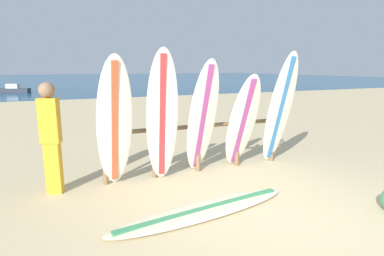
{
  "coord_description": "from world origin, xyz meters",
  "views": [
    {
      "loc": [
        -2.6,
        -2.86,
        1.99
      ],
      "look_at": [
        -0.24,
        2.66,
        0.8
      ],
      "focal_mm": 28.73,
      "sensor_mm": 36.0,
      "label": 1
    }
  ],
  "objects": [
    {
      "name": "surfboard_leaning_left",
      "position": [
        -1.07,
        2.0,
        1.15
      ],
      "size": [
        0.64,
        0.75,
        2.3
      ],
      "color": "white",
      "rests_on": "ground"
    },
    {
      "name": "surfboard_leaning_far_left",
      "position": [
        -1.86,
        1.97,
        1.1
      ],
      "size": [
        0.59,
        0.91,
        2.19
      ],
      "color": "white",
      "rests_on": "ground"
    },
    {
      "name": "beachgoer_standing",
      "position": [
        -2.79,
        2.3,
        0.98
      ],
      "size": [
        0.33,
        0.26,
        1.77
      ],
      "color": "gold",
      "rests_on": "ground"
    },
    {
      "name": "surfboard_leaning_center_right",
      "position": [
        1.39,
        2.03,
        1.15
      ],
      "size": [
        0.6,
        0.89,
        2.3
      ],
      "color": "silver",
      "rests_on": "ground"
    },
    {
      "name": "surfboard_lying_on_sand",
      "position": [
        -0.89,
        0.72,
        0.04
      ],
      "size": [
        2.86,
        0.9,
        0.08
      ],
      "color": "beige",
      "rests_on": "ground"
    },
    {
      "name": "ocean_water",
      "position": [
        0.0,
        58.0,
        0.0
      ],
      "size": [
        120.0,
        80.0,
        0.01
      ],
      "primitive_type": "cube",
      "color": "navy",
      "rests_on": "ground"
    },
    {
      "name": "surfboard_leaning_center_left",
      "position": [
        -0.29,
        2.08,
        1.07
      ],
      "size": [
        0.57,
        0.9,
        2.15
      ],
      "color": "white",
      "rests_on": "ground"
    },
    {
      "name": "ground_plane",
      "position": [
        0.0,
        0.0,
        0.0
      ],
      "size": [
        120.0,
        120.0,
        0.0
      ],
      "primitive_type": "plane",
      "color": "#D3BC8C"
    },
    {
      "name": "small_boat_offshore",
      "position": [
        -6.06,
        25.37,
        0.26
      ],
      "size": [
        2.57,
        1.44,
        0.71
      ],
      "color": "#333842",
      "rests_on": "ocean_water"
    },
    {
      "name": "surfboard_rack",
      "position": [
        -0.24,
        2.36,
        0.65
      ],
      "size": [
        3.6,
        0.09,
        1.04
      ],
      "color": "olive",
      "rests_on": "ground"
    },
    {
      "name": "surfboard_leaning_center",
      "position": [
        0.55,
        2.06,
        0.95
      ],
      "size": [
        0.67,
        0.99,
        1.9
      ],
      "color": "white",
      "rests_on": "ground"
    }
  ]
}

